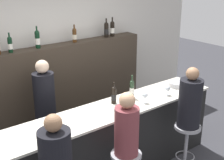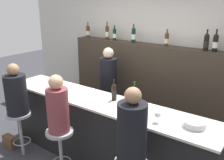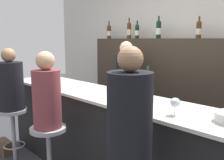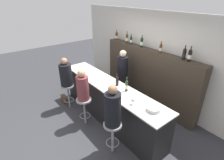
% 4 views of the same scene
% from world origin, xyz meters
% --- Properties ---
extents(wall_back, '(6.40, 0.05, 2.60)m').
position_xyz_m(wall_back, '(0.00, 1.91, 1.30)').
color(wall_back, beige).
rests_on(wall_back, ground_plane).
extents(bar_counter, '(3.39, 0.64, 1.01)m').
position_xyz_m(bar_counter, '(0.00, 0.30, 0.51)').
color(bar_counter, black).
rests_on(bar_counter, ground_plane).
extents(back_bar_cabinet, '(3.19, 0.28, 1.62)m').
position_xyz_m(back_bar_cabinet, '(0.00, 1.68, 0.81)').
color(back_bar_cabinet, '#382D23').
rests_on(back_bar_cabinet, ground_plane).
extents(wine_bottle_counter_0, '(0.07, 0.07, 0.31)m').
position_xyz_m(wine_bottle_counter_0, '(0.16, 0.42, 1.14)').
color(wine_bottle_counter_0, black).
rests_on(wine_bottle_counter_0, bar_counter).
extents(wine_bottle_counter_1, '(0.07, 0.07, 0.34)m').
position_xyz_m(wine_bottle_counter_1, '(0.48, 0.42, 1.15)').
color(wine_bottle_counter_1, '#233823').
rests_on(wine_bottle_counter_1, bar_counter).
extents(wine_bottle_backbar_0, '(0.08, 0.08, 0.31)m').
position_xyz_m(wine_bottle_backbar_0, '(-1.42, 1.68, 1.74)').
color(wine_bottle_backbar_0, '#4C2D14').
rests_on(wine_bottle_backbar_0, back_bar_cabinet).
extents(wine_bottle_backbar_1, '(0.07, 0.07, 0.35)m').
position_xyz_m(wine_bottle_backbar_1, '(-0.92, 1.68, 1.76)').
color(wine_bottle_backbar_1, '#4C2D14').
rests_on(wine_bottle_backbar_1, back_bar_cabinet).
extents(wine_bottle_backbar_2, '(0.07, 0.07, 0.29)m').
position_xyz_m(wine_bottle_backbar_2, '(-0.74, 1.68, 1.74)').
color(wine_bottle_backbar_2, black).
rests_on(wine_bottle_backbar_2, back_bar_cabinet).
extents(wine_bottle_backbar_3, '(0.08, 0.08, 0.34)m').
position_xyz_m(wine_bottle_backbar_3, '(-0.32, 1.68, 1.76)').
color(wine_bottle_backbar_3, black).
rests_on(wine_bottle_backbar_3, back_bar_cabinet).
extents(wine_bottle_backbar_4, '(0.07, 0.07, 0.29)m').
position_xyz_m(wine_bottle_backbar_4, '(0.33, 1.68, 1.74)').
color(wine_bottle_backbar_4, '#4C2D14').
rests_on(wine_bottle_backbar_4, back_bar_cabinet).
extents(wine_bottle_backbar_5, '(0.08, 0.08, 0.33)m').
position_xyz_m(wine_bottle_backbar_5, '(0.98, 1.68, 1.75)').
color(wine_bottle_backbar_5, black).
rests_on(wine_bottle_backbar_5, back_bar_cabinet).
extents(wine_bottle_backbar_6, '(0.08, 0.08, 0.34)m').
position_xyz_m(wine_bottle_backbar_6, '(1.12, 1.68, 1.75)').
color(wine_bottle_backbar_6, black).
rests_on(wine_bottle_backbar_6, back_bar_cabinet).
extents(wine_glass_0, '(0.08, 0.08, 0.16)m').
position_xyz_m(wine_glass_0, '(0.50, 0.17, 1.12)').
color(wine_glass_0, silver).
rests_on(wine_glass_0, bar_counter).
extents(wine_glass_1, '(0.08, 0.08, 0.14)m').
position_xyz_m(wine_glass_1, '(0.95, 0.17, 1.11)').
color(wine_glass_1, silver).
rests_on(wine_glass_1, bar_counter).
extents(metal_bowl, '(0.25, 0.25, 0.07)m').
position_xyz_m(metal_bowl, '(1.33, 0.32, 1.05)').
color(metal_bowl, '#B7B7BC').
rests_on(metal_bowl, bar_counter).
extents(bar_stool_left, '(0.36, 0.36, 0.73)m').
position_xyz_m(bar_stool_left, '(-1.12, -0.29, 0.56)').
color(bar_stool_left, gray).
rests_on(bar_stool_left, ground_plane).
extents(guest_seated_left, '(0.32, 0.32, 0.78)m').
position_xyz_m(guest_seated_left, '(-1.12, -0.29, 1.06)').
color(guest_seated_left, black).
rests_on(guest_seated_left, bar_stool_left).
extents(bar_stool_middle, '(0.36, 0.36, 0.73)m').
position_xyz_m(bar_stool_middle, '(-0.22, -0.29, 0.56)').
color(bar_stool_middle, gray).
rests_on(bar_stool_middle, ground_plane).
extents(guest_seated_middle, '(0.28, 0.28, 0.77)m').
position_xyz_m(guest_seated_middle, '(-0.22, -0.29, 1.06)').
color(guest_seated_middle, brown).
rests_on(guest_seated_middle, bar_stool_middle).
extents(guest_seated_right, '(0.31, 0.31, 0.84)m').
position_xyz_m(guest_seated_right, '(0.89, -0.29, 1.09)').
color(guest_seated_right, black).
rests_on(guest_seated_right, bar_stool_right).
extents(bartender, '(0.31, 0.31, 1.58)m').
position_xyz_m(bartender, '(-0.51, 1.17, 0.73)').
color(bartender, black).
rests_on(bartender, ground_plane).
extents(handbag, '(0.26, 0.12, 0.20)m').
position_xyz_m(handbag, '(-1.48, -0.29, 0.10)').
color(handbag, '#513823').
rests_on(handbag, ground_plane).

